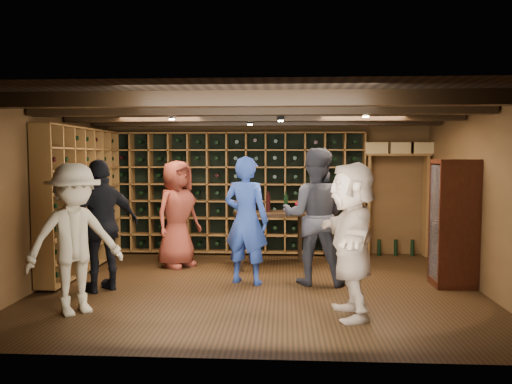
# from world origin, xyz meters

# --- Properties ---
(ground) EXTENTS (6.00, 6.00, 0.00)m
(ground) POSITION_xyz_m (0.00, 0.00, 0.00)
(ground) COLOR black
(ground) RESTS_ON ground
(room_shell) EXTENTS (6.00, 6.00, 6.00)m
(room_shell) POSITION_xyz_m (0.00, 0.05, 2.42)
(room_shell) COLOR brown
(room_shell) RESTS_ON ground
(wine_rack_back) EXTENTS (4.65, 0.30, 2.20)m
(wine_rack_back) POSITION_xyz_m (-0.52, 2.33, 1.15)
(wine_rack_back) COLOR brown
(wine_rack_back) RESTS_ON ground
(wine_rack_left) EXTENTS (0.30, 2.65, 2.20)m
(wine_rack_left) POSITION_xyz_m (-2.83, 0.82, 1.15)
(wine_rack_left) COLOR brown
(wine_rack_left) RESTS_ON ground
(crate_shelf) EXTENTS (1.20, 0.32, 2.07)m
(crate_shelf) POSITION_xyz_m (2.41, 2.32, 1.57)
(crate_shelf) COLOR brown
(crate_shelf) RESTS_ON ground
(display_cabinet) EXTENTS (0.55, 0.50, 1.75)m
(display_cabinet) POSITION_xyz_m (2.71, 0.20, 0.86)
(display_cabinet) COLOR #34120A
(display_cabinet) RESTS_ON ground
(man_blue_shirt) EXTENTS (0.77, 0.63, 1.82)m
(man_blue_shirt) POSITION_xyz_m (-0.19, 0.20, 0.91)
(man_blue_shirt) COLOR navy
(man_blue_shirt) RESTS_ON ground
(man_grey_suit) EXTENTS (1.02, 0.84, 1.94)m
(man_grey_suit) POSITION_xyz_m (0.79, 0.24, 0.97)
(man_grey_suit) COLOR black
(man_grey_suit) RESTS_ON ground
(guest_red_floral) EXTENTS (0.95, 1.02, 1.75)m
(guest_red_floral) POSITION_xyz_m (-1.40, 1.21, 0.88)
(guest_red_floral) COLOR maroon
(guest_red_floral) RESTS_ON ground
(guest_woman_black) EXTENTS (1.05, 1.05, 1.78)m
(guest_woman_black) POSITION_xyz_m (-2.10, -0.31, 0.89)
(guest_woman_black) COLOR black
(guest_woman_black) RESTS_ON ground
(guest_khaki) EXTENTS (1.27, 1.24, 1.74)m
(guest_khaki) POSITION_xyz_m (-2.06, -1.29, 0.87)
(guest_khaki) COLOR gray
(guest_khaki) RESTS_ON ground
(guest_beige) EXTENTS (0.60, 1.65, 1.76)m
(guest_beige) POSITION_xyz_m (1.12, -1.22, 0.88)
(guest_beige) COLOR tan
(guest_beige) RESTS_ON ground
(tasting_table) EXTENTS (1.31, 0.88, 1.19)m
(tasting_table) POSITION_xyz_m (0.15, 1.29, 0.80)
(tasting_table) COLOR black
(tasting_table) RESTS_ON ground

